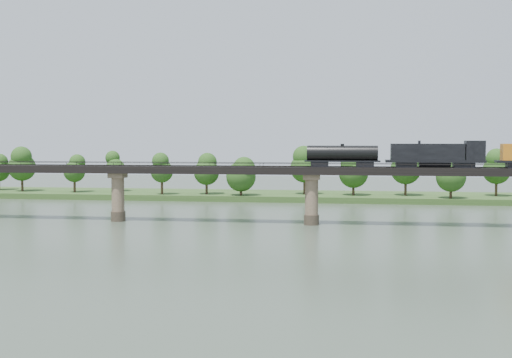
# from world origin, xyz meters

# --- Properties ---
(ground) EXTENTS (400.00, 400.00, 0.00)m
(ground) POSITION_xyz_m (0.00, 0.00, 0.00)
(ground) COLOR #364435
(ground) RESTS_ON ground
(far_bank) EXTENTS (300.00, 24.00, 1.60)m
(far_bank) POSITION_xyz_m (0.00, 85.00, 0.80)
(far_bank) COLOR #2C4B1E
(far_bank) RESTS_ON ground
(bridge) EXTENTS (236.00, 30.00, 11.50)m
(bridge) POSITION_xyz_m (0.00, 30.00, 5.46)
(bridge) COLOR #473A2D
(bridge) RESTS_ON ground
(bridge_superstructure) EXTENTS (220.00, 4.90, 0.75)m
(bridge_superstructure) POSITION_xyz_m (0.00, 30.00, 11.79)
(bridge_superstructure) COLOR black
(bridge_superstructure) RESTS_ON bridge
(far_treeline) EXTENTS (289.06, 17.54, 13.60)m
(far_treeline) POSITION_xyz_m (-8.21, 80.52, 8.83)
(far_treeline) COLOR #382619
(far_treeline) RESTS_ON far_bank
(freight_train) EXTENTS (75.35, 2.94, 5.19)m
(freight_train) POSITION_xyz_m (37.44, 30.00, 13.98)
(freight_train) COLOR black
(freight_train) RESTS_ON bridge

